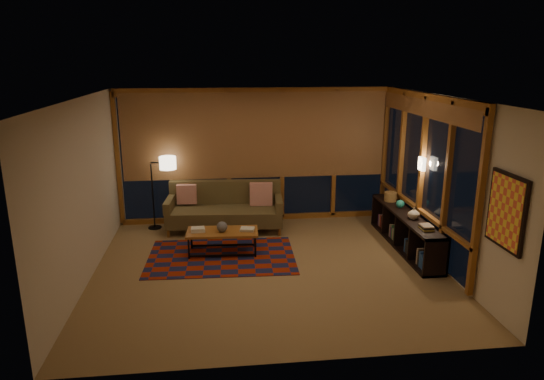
{
  "coord_description": "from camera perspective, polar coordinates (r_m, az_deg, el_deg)",
  "views": [
    {
      "loc": [
        -0.77,
        -7.11,
        3.26
      ],
      "look_at": [
        0.07,
        0.18,
        1.25
      ],
      "focal_mm": 32.0,
      "sensor_mm": 36.0,
      "label": 1
    }
  ],
  "objects": [
    {
      "name": "vase",
      "position": [
        8.49,
        16.34,
        -2.62
      ],
      "size": [
        0.23,
        0.23,
        0.21
      ],
      "primitive_type": "imported",
      "rotation": [
        0.0,
        0.0,
        0.16
      ],
      "color": "#C5B796",
      "rests_on": "bookshelf"
    },
    {
      "name": "area_rug",
      "position": [
        8.32,
        -5.96,
        -7.79
      ],
      "size": [
        2.51,
        1.72,
        0.01
      ],
      "primitive_type": "cube",
      "rotation": [
        0.0,
        0.0,
        -0.04
      ],
      "color": "maroon",
      "rests_on": "floor"
    },
    {
      "name": "pillow_right",
      "position": [
        9.48,
        -1.29,
        -0.53
      ],
      "size": [
        0.46,
        0.19,
        0.44
      ],
      "primitive_type": null,
      "rotation": [
        0.0,
        0.0,
        -0.1
      ],
      "color": "red",
      "rests_on": "sofa"
    },
    {
      "name": "book_stack_b",
      "position": [
        8.33,
        -2.93,
        -4.6
      ],
      "size": [
        0.26,
        0.22,
        0.05
      ],
      "primitive_type": null,
      "rotation": [
        0.0,
        0.0,
        -0.22
      ],
      "color": "beige",
      "rests_on": "coffee_table"
    },
    {
      "name": "teal_bowl",
      "position": [
        9.04,
        14.85,
        -1.6
      ],
      "size": [
        0.17,
        0.17,
        0.15
      ],
      "primitive_type": "sphere",
      "rotation": [
        0.0,
        0.0,
        0.1
      ],
      "color": "#1F816E",
      "rests_on": "bookshelf"
    },
    {
      "name": "window_wall_back",
      "position": [
        9.76,
        -1.94,
        4.02
      ],
      "size": [
        5.3,
        0.16,
        2.6
      ],
      "primitive_type": null,
      "color": "#93551C",
      "rests_on": "walls"
    },
    {
      "name": "coffee_table",
      "position": [
        8.41,
        -5.82,
        -6.1
      ],
      "size": [
        1.24,
        0.62,
        0.4
      ],
      "primitive_type": null,
      "rotation": [
        0.0,
        0.0,
        -0.05
      ],
      "color": "#93551C",
      "rests_on": "floor"
    },
    {
      "name": "ceramic_pot",
      "position": [
        8.27,
        -5.9,
        -4.29
      ],
      "size": [
        0.2,
        0.2,
        0.18
      ],
      "primitive_type": "sphere",
      "rotation": [
        0.0,
        0.0,
        -0.08
      ],
      "color": "black",
      "rests_on": "coffee_table"
    },
    {
      "name": "sofa",
      "position": [
        9.43,
        -5.59,
        -2.1
      ],
      "size": [
        2.26,
        1.05,
        0.9
      ],
      "primitive_type": null,
      "rotation": [
        0.0,
        0.0,
        -0.08
      ],
      "color": "brown",
      "rests_on": "floor"
    },
    {
      "name": "book_stack_a",
      "position": [
        8.35,
        -8.71,
        -4.59
      ],
      "size": [
        0.27,
        0.22,
        0.08
      ],
      "primitive_type": null,
      "rotation": [
        0.0,
        0.0,
        0.05
      ],
      "color": "beige",
      "rests_on": "coffee_table"
    },
    {
      "name": "shelf_book_stack",
      "position": [
        8.07,
        17.7,
        -4.2
      ],
      "size": [
        0.18,
        0.23,
        0.06
      ],
      "primitive_type": null,
      "rotation": [
        0.0,
        0.0,
        0.09
      ],
      "color": "beige",
      "rests_on": "bookshelf"
    },
    {
      "name": "walls",
      "position": [
        7.4,
        -0.39,
        0.36
      ],
      "size": [
        5.51,
        5.01,
        2.7
      ],
      "color": "beige",
      "rests_on": "floor"
    },
    {
      "name": "wall_art",
      "position": [
        6.56,
        25.81,
        -2.27
      ],
      "size": [
        0.06,
        0.74,
        0.94
      ],
      "primitive_type": null,
      "color": "#EA5432",
      "rests_on": "walls"
    },
    {
      "name": "bookshelf",
      "position": [
        8.89,
        15.4,
        -4.6
      ],
      "size": [
        0.4,
        2.53,
        0.63
      ],
      "primitive_type": null,
      "color": "black",
      "rests_on": "floor"
    },
    {
      "name": "floor",
      "position": [
        7.86,
        -0.37,
        -9.19
      ],
      "size": [
        5.5,
        5.0,
        0.01
      ],
      "primitive_type": "cube",
      "color": "#A4814E",
      "rests_on": "ground"
    },
    {
      "name": "floor_lamp",
      "position": [
        9.69,
        -13.87,
        -0.3
      ],
      "size": [
        0.54,
        0.41,
        1.45
      ],
      "primitive_type": null,
      "rotation": [
        0.0,
        0.0,
        -0.2
      ],
      "color": "black",
      "rests_on": "floor"
    },
    {
      "name": "ceiling",
      "position": [
        7.17,
        -0.4,
        10.84
      ],
      "size": [
        5.5,
        5.0,
        0.01
      ],
      "primitive_type": "cube",
      "color": "silver",
      "rests_on": "walls"
    },
    {
      "name": "window_wall_right",
      "position": [
        8.66,
        17.09,
        1.89
      ],
      "size": [
        0.16,
        3.7,
        2.6
      ],
      "primitive_type": null,
      "color": "#93551C",
      "rests_on": "walls"
    },
    {
      "name": "wall_sconce",
      "position": [
        8.46,
        17.22,
        2.96
      ],
      "size": [
        0.12,
        0.18,
        0.22
      ],
      "primitive_type": null,
      "color": "#F7E4BF",
      "rests_on": "walls"
    },
    {
      "name": "basket",
      "position": [
        9.44,
        13.75,
        -0.75
      ],
      "size": [
        0.27,
        0.27,
        0.17
      ],
      "primitive_type": "cylinder",
      "rotation": [
        0.0,
        0.0,
        0.18
      ],
      "color": "olive",
      "rests_on": "bookshelf"
    },
    {
      "name": "pillow_left",
      "position": [
        9.63,
        -9.99,
        -0.71
      ],
      "size": [
        0.39,
        0.14,
        0.38
      ],
      "primitive_type": null,
      "rotation": [
        0.0,
        0.0,
        -0.04
      ],
      "color": "red",
      "rests_on": "sofa"
    }
  ]
}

